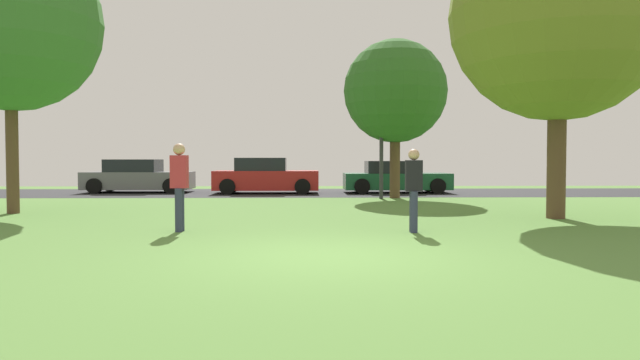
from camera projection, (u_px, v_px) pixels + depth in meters
The scene contains 11 objects.
ground_plane at pixel (327, 256), 8.42m from camera, with size 44.00×44.00×0.00m, color #547F38.
road_strip at pixel (312, 193), 24.40m from camera, with size 44.00×6.40×0.01m, color #28282B.
birch_tree_lone at pixel (395, 92), 20.96m from camera, with size 3.77×3.77×5.79m.
oak_tree_center at pixel (10, 22), 14.91m from camera, with size 4.64×4.64×7.32m.
oak_tree_right at pixel (559, 13), 13.65m from camera, with size 5.14×5.14×7.48m.
person_thrower at pixel (179, 183), 11.27m from camera, with size 0.33×0.30×1.73m.
person_catcher at pixel (414, 187), 11.16m from camera, with size 0.33×0.30×1.62m.
parked_car_grey at pixel (138, 177), 24.56m from camera, with size 4.46×2.11×1.41m.
parked_car_red at pixel (265, 177), 23.94m from camera, with size 4.30×2.03×1.48m.
parked_car_green at pixel (395, 178), 24.34m from camera, with size 4.44×2.03×1.35m.
street_lamp_post at pixel (381, 136), 20.59m from camera, with size 0.14×0.14×4.50m, color #2D2D33.
Camera 1 is at (-0.34, -8.36, 1.42)m, focal length 32.26 mm.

